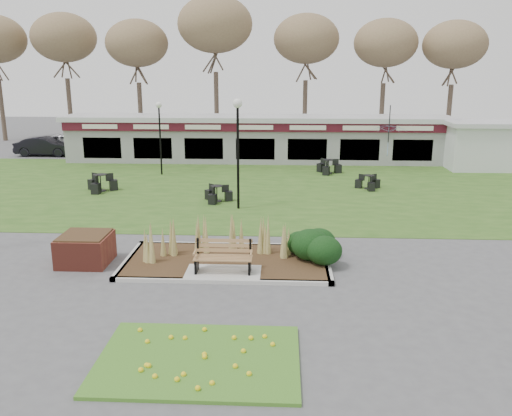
{
  "coord_description": "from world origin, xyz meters",
  "views": [
    {
      "loc": [
        1.7,
        -14.67,
        5.99
      ],
      "look_at": [
        0.87,
        2.0,
        1.59
      ],
      "focal_mm": 38.0,
      "sensor_mm": 36.0,
      "label": 1
    }
  ],
  "objects_px": {
    "park_bench": "(223,256)",
    "bistro_set_b": "(101,185)",
    "car_silver": "(70,143)",
    "bistro_set_c": "(369,184)",
    "service_hut": "(482,144)",
    "bistro_set_a": "(217,196)",
    "car_black": "(45,146)",
    "bistro_set_d": "(328,169)",
    "patio_umbrella": "(388,140)",
    "lamp_post_mid_left": "(238,129)",
    "lamp_post_far_left": "(159,122)",
    "brick_planter": "(85,249)",
    "food_pavilion": "(256,138)"
  },
  "relations": [
    {
      "from": "food_pavilion",
      "to": "bistro_set_b",
      "type": "bearing_deg",
      "value": -128.3
    },
    {
      "from": "bistro_set_b",
      "to": "food_pavilion",
      "type": "bearing_deg",
      "value": 51.7
    },
    {
      "from": "bistro_set_c",
      "to": "brick_planter",
      "type": "bearing_deg",
      "value": -133.38
    },
    {
      "from": "lamp_post_far_left",
      "to": "park_bench",
      "type": "bearing_deg",
      "value": -71.0
    },
    {
      "from": "service_hut",
      "to": "bistro_set_a",
      "type": "relative_size",
      "value": 3.29
    },
    {
      "from": "park_bench",
      "to": "bistro_set_b",
      "type": "relative_size",
      "value": 1.09
    },
    {
      "from": "brick_planter",
      "to": "food_pavilion",
      "type": "relative_size",
      "value": 0.06
    },
    {
      "from": "car_black",
      "to": "bistro_set_d",
      "type": "bearing_deg",
      "value": -105.98
    },
    {
      "from": "bistro_set_a",
      "to": "car_silver",
      "type": "distance_m",
      "value": 18.2
    },
    {
      "from": "service_hut",
      "to": "car_silver",
      "type": "distance_m",
      "value": 27.24
    },
    {
      "from": "lamp_post_far_left",
      "to": "car_black",
      "type": "height_order",
      "value": "lamp_post_far_left"
    },
    {
      "from": "patio_umbrella",
      "to": "car_silver",
      "type": "relative_size",
      "value": 0.63
    },
    {
      "from": "park_bench",
      "to": "bistro_set_a",
      "type": "xyz_separation_m",
      "value": [
        -1.25,
        8.8,
        -0.32
      ]
    },
    {
      "from": "brick_planter",
      "to": "patio_umbrella",
      "type": "height_order",
      "value": "patio_umbrella"
    },
    {
      "from": "lamp_post_mid_left",
      "to": "car_black",
      "type": "relative_size",
      "value": 1.18
    },
    {
      "from": "food_pavilion",
      "to": "patio_umbrella",
      "type": "xyz_separation_m",
      "value": [
        8.0,
        -1.96,
        0.19
      ]
    },
    {
      "from": "lamp_post_mid_left",
      "to": "bistro_set_a",
      "type": "distance_m",
      "value": 3.53
    },
    {
      "from": "service_hut",
      "to": "car_black",
      "type": "distance_m",
      "value": 28.24
    },
    {
      "from": "bistro_set_c",
      "to": "patio_umbrella",
      "type": "height_order",
      "value": "patio_umbrella"
    },
    {
      "from": "brick_planter",
      "to": "car_black",
      "type": "bearing_deg",
      "value": 116.42
    },
    {
      "from": "bistro_set_c",
      "to": "car_silver",
      "type": "relative_size",
      "value": 0.31
    },
    {
      "from": "car_black",
      "to": "lamp_post_far_left",
      "type": "bearing_deg",
      "value": -123.48
    },
    {
      "from": "bistro_set_c",
      "to": "car_black",
      "type": "bearing_deg",
      "value": 155.49
    },
    {
      "from": "car_silver",
      "to": "car_black",
      "type": "height_order",
      "value": "car_silver"
    },
    {
      "from": "service_hut",
      "to": "patio_umbrella",
      "type": "bearing_deg",
      "value": 180.0
    },
    {
      "from": "patio_umbrella",
      "to": "car_black",
      "type": "bearing_deg",
      "value": 171.48
    },
    {
      "from": "food_pavilion",
      "to": "lamp_post_far_left",
      "type": "xyz_separation_m",
      "value": [
        -5.13,
        -4.8,
        1.49
      ]
    },
    {
      "from": "park_bench",
      "to": "bistro_set_a",
      "type": "bearing_deg",
      "value": 98.11
    },
    {
      "from": "service_hut",
      "to": "car_silver",
      "type": "bearing_deg",
      "value": 170.13
    },
    {
      "from": "patio_umbrella",
      "to": "car_silver",
      "type": "xyz_separation_m",
      "value": [
        -21.33,
        4.67,
        -0.96
      ]
    },
    {
      "from": "car_silver",
      "to": "lamp_post_mid_left",
      "type": "bearing_deg",
      "value": -131.32
    },
    {
      "from": "lamp_post_far_left",
      "to": "patio_umbrella",
      "type": "relative_size",
      "value": 1.55
    },
    {
      "from": "bistro_set_b",
      "to": "bistro_set_d",
      "type": "height_order",
      "value": "bistro_set_b"
    },
    {
      "from": "park_bench",
      "to": "bistro_set_a",
      "type": "relative_size",
      "value": 1.27
    },
    {
      "from": "food_pavilion",
      "to": "lamp_post_far_left",
      "type": "relative_size",
      "value": 6.04
    },
    {
      "from": "food_pavilion",
      "to": "car_black",
      "type": "xyz_separation_m",
      "value": [
        -14.52,
        1.41,
        -0.82
      ]
    },
    {
      "from": "patio_umbrella",
      "to": "brick_planter",
      "type": "bearing_deg",
      "value": -126.11
    },
    {
      "from": "lamp_post_mid_left",
      "to": "bistro_set_d",
      "type": "relative_size",
      "value": 3.24
    },
    {
      "from": "food_pavilion",
      "to": "bistro_set_b",
      "type": "height_order",
      "value": "food_pavilion"
    },
    {
      "from": "car_silver",
      "to": "bistro_set_c",
      "type": "bearing_deg",
      "value": -111.78
    },
    {
      "from": "lamp_post_far_left",
      "to": "car_silver",
      "type": "height_order",
      "value": "lamp_post_far_left"
    },
    {
      "from": "park_bench",
      "to": "car_silver",
      "type": "distance_m",
      "value": 26.08
    },
    {
      "from": "park_bench",
      "to": "food_pavilion",
      "type": "bearing_deg",
      "value": 90.0
    },
    {
      "from": "park_bench",
      "to": "bistro_set_d",
      "type": "bearing_deg",
      "value": 74.66
    },
    {
      "from": "bistro_set_a",
      "to": "bistro_set_d",
      "type": "bearing_deg",
      "value": 51.19
    },
    {
      "from": "bistro_set_b",
      "to": "car_black",
      "type": "relative_size",
      "value": 0.4
    },
    {
      "from": "brick_planter",
      "to": "lamp_post_far_left",
      "type": "xyz_separation_m",
      "value": [
        -0.73,
        14.16,
        2.49
      ]
    },
    {
      "from": "bistro_set_d",
      "to": "lamp_post_mid_left",
      "type": "bearing_deg",
      "value": -119.01
    },
    {
      "from": "bistro_set_a",
      "to": "bistro_set_c",
      "type": "relative_size",
      "value": 1.03
    },
    {
      "from": "lamp_post_mid_left",
      "to": "bistro_set_c",
      "type": "relative_size",
      "value": 3.61
    }
  ]
}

